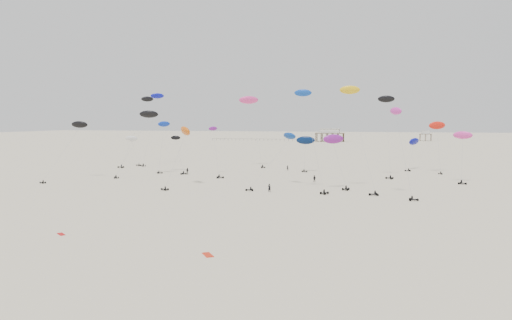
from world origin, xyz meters
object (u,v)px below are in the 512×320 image
(rig_4, at_px, (463,145))
(spectator_0, at_px, (269,192))
(rig_9, at_px, (75,131))
(pavilion_small, at_px, (426,136))
(rig_0, at_px, (154,110))
(pavilion_main, at_px, (330,136))

(rig_4, distance_m, spectator_0, 53.59)
(rig_9, relative_size, spectator_0, 8.71)
(rig_9, distance_m, spectator_0, 60.43)
(pavilion_small, relative_size, rig_0, 0.34)
(rig_0, bearing_deg, pavilion_small, -134.02)
(rig_0, height_order, rig_9, rig_0)
(rig_0, bearing_deg, rig_9, 68.95)
(pavilion_main, height_order, rig_9, rig_9)
(pavilion_small, xyz_separation_m, spectator_0, (-56.40, -293.99, -3.49))
(pavilion_small, height_order, rig_4, rig_4)
(pavilion_small, distance_m, spectator_0, 299.37)
(pavilion_small, xyz_separation_m, rig_4, (-11.96, -265.65, 6.20))
(pavilion_small, relative_size, rig_4, 0.67)
(rig_0, bearing_deg, pavilion_main, -120.16)
(rig_0, bearing_deg, rig_4, 144.93)
(rig_9, bearing_deg, pavilion_small, -18.52)
(pavilion_main, xyz_separation_m, rig_9, (-44.08, -251.57, 8.82))
(rig_9, bearing_deg, rig_4, -77.61)
(pavilion_main, height_order, pavilion_small, pavilion_main)
(pavilion_main, bearing_deg, rig_0, -101.56)
(pavilion_main, bearing_deg, spectator_0, -87.05)
(pavilion_main, xyz_separation_m, spectator_0, (13.60, -263.99, -4.22))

